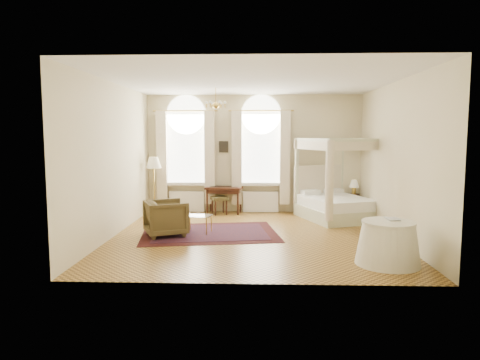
{
  "coord_description": "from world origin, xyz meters",
  "views": [
    {
      "loc": [
        0.06,
        -9.09,
        2.18
      ],
      "look_at": [
        -0.29,
        0.4,
        1.18
      ],
      "focal_mm": 32.0,
      "sensor_mm": 36.0,
      "label": 1
    }
  ],
  "objects_px": {
    "side_table": "(388,243)",
    "canopy_bed": "(336,201)",
    "stool": "(219,200)",
    "floor_lamp": "(154,166)",
    "writing_desk": "(224,191)",
    "nightstand": "(351,204)",
    "coffee_table": "(198,217)",
    "armchair": "(166,218)"
  },
  "relations": [
    {
      "from": "stool",
      "to": "writing_desk",
      "type": "bearing_deg",
      "value": 55.47
    },
    {
      "from": "canopy_bed",
      "to": "writing_desk",
      "type": "relative_size",
      "value": 2.22
    },
    {
      "from": "writing_desk",
      "to": "nightstand",
      "type": "bearing_deg",
      "value": 0.0
    },
    {
      "from": "stool",
      "to": "coffee_table",
      "type": "distance_m",
      "value": 2.3
    },
    {
      "from": "nightstand",
      "to": "side_table",
      "type": "xyz_separation_m",
      "value": [
        -0.4,
        -4.64,
        0.08
      ]
    },
    {
      "from": "coffee_table",
      "to": "floor_lamp",
      "type": "xyz_separation_m",
      "value": [
        -1.48,
        2.1,
        0.99
      ]
    },
    {
      "from": "writing_desk",
      "to": "floor_lamp",
      "type": "distance_m",
      "value": 2.04
    },
    {
      "from": "armchair",
      "to": "coffee_table",
      "type": "distance_m",
      "value": 0.71
    },
    {
      "from": "coffee_table",
      "to": "stool",
      "type": "bearing_deg",
      "value": 82.86
    },
    {
      "from": "stool",
      "to": "floor_lamp",
      "type": "bearing_deg",
      "value": -174.14
    },
    {
      "from": "armchair",
      "to": "coffee_table",
      "type": "relative_size",
      "value": 1.27
    },
    {
      "from": "floor_lamp",
      "to": "coffee_table",
      "type": "bearing_deg",
      "value": -54.91
    },
    {
      "from": "canopy_bed",
      "to": "stool",
      "type": "distance_m",
      "value": 3.14
    },
    {
      "from": "floor_lamp",
      "to": "side_table",
      "type": "height_order",
      "value": "floor_lamp"
    },
    {
      "from": "side_table",
      "to": "canopy_bed",
      "type": "bearing_deg",
      "value": 92.2
    },
    {
      "from": "floor_lamp",
      "to": "writing_desk",
      "type": "bearing_deg",
      "value": 10.46
    },
    {
      "from": "floor_lamp",
      "to": "side_table",
      "type": "xyz_separation_m",
      "value": [
        5.0,
        -4.29,
        -0.99
      ]
    },
    {
      "from": "stool",
      "to": "armchair",
      "type": "relative_size",
      "value": 0.64
    },
    {
      "from": "canopy_bed",
      "to": "floor_lamp",
      "type": "height_order",
      "value": "canopy_bed"
    },
    {
      "from": "canopy_bed",
      "to": "coffee_table",
      "type": "height_order",
      "value": "canopy_bed"
    },
    {
      "from": "armchair",
      "to": "stool",
      "type": "bearing_deg",
      "value": -44.49
    },
    {
      "from": "canopy_bed",
      "to": "nightstand",
      "type": "xyz_separation_m",
      "value": [
        0.55,
        0.75,
        -0.2
      ]
    },
    {
      "from": "canopy_bed",
      "to": "writing_desk",
      "type": "distance_m",
      "value": 3.07
    },
    {
      "from": "side_table",
      "to": "stool",
      "type": "bearing_deg",
      "value": 125.89
    },
    {
      "from": "nightstand",
      "to": "armchair",
      "type": "bearing_deg",
      "value": -149.19
    },
    {
      "from": "writing_desk",
      "to": "floor_lamp",
      "type": "height_order",
      "value": "floor_lamp"
    },
    {
      "from": "stool",
      "to": "armchair",
      "type": "height_order",
      "value": "armchair"
    },
    {
      "from": "nightstand",
      "to": "floor_lamp",
      "type": "relative_size",
      "value": 0.35
    },
    {
      "from": "writing_desk",
      "to": "floor_lamp",
      "type": "relative_size",
      "value": 0.66
    },
    {
      "from": "nightstand",
      "to": "coffee_table",
      "type": "relative_size",
      "value": 0.84
    },
    {
      "from": "stool",
      "to": "coffee_table",
      "type": "relative_size",
      "value": 0.81
    },
    {
      "from": "nightstand",
      "to": "writing_desk",
      "type": "relative_size",
      "value": 0.54
    },
    {
      "from": "canopy_bed",
      "to": "coffee_table",
      "type": "relative_size",
      "value": 3.47
    },
    {
      "from": "canopy_bed",
      "to": "side_table",
      "type": "relative_size",
      "value": 2.16
    },
    {
      "from": "floor_lamp",
      "to": "side_table",
      "type": "bearing_deg",
      "value": -40.66
    },
    {
      "from": "nightstand",
      "to": "floor_lamp",
      "type": "xyz_separation_m",
      "value": [
        -5.4,
        -0.35,
        1.07
      ]
    },
    {
      "from": "canopy_bed",
      "to": "stool",
      "type": "xyz_separation_m",
      "value": [
        -3.09,
        0.59,
        -0.07
      ]
    },
    {
      "from": "nightstand",
      "to": "coffee_table",
      "type": "distance_m",
      "value": 4.63
    },
    {
      "from": "writing_desk",
      "to": "coffee_table",
      "type": "relative_size",
      "value": 1.56
    },
    {
      "from": "armchair",
      "to": "side_table",
      "type": "bearing_deg",
      "value": -138.93
    },
    {
      "from": "canopy_bed",
      "to": "side_table",
      "type": "height_order",
      "value": "canopy_bed"
    },
    {
      "from": "coffee_table",
      "to": "floor_lamp",
      "type": "distance_m",
      "value": 2.75
    }
  ]
}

